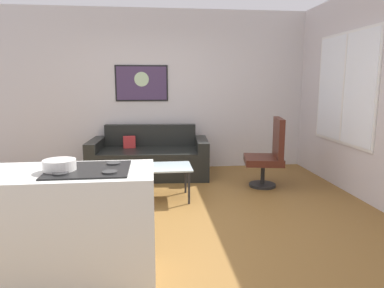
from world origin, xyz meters
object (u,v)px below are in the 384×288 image
at_px(wall_painting, 142,83).
at_px(couch, 149,159).
at_px(mixing_bowl, 60,166).
at_px(armchair, 269,154).
at_px(coffee_table, 151,169).

bearing_deg(wall_painting, couch, -77.51).
relative_size(mixing_bowl, wall_painting, 0.26).
height_order(couch, wall_painting, wall_painting).
distance_m(couch, armchair, 1.98).
distance_m(coffee_table, wall_painting, 2.06).
relative_size(couch, mixing_bowl, 8.33).
distance_m(coffee_table, armchair, 1.79).
xyz_separation_m(couch, mixing_bowl, (-0.63, -3.17, 0.66)).
distance_m(couch, mixing_bowl, 3.30).
relative_size(coffee_table, mixing_bowl, 4.45).
bearing_deg(couch, mixing_bowl, -101.25).
height_order(couch, armchair, armchair).
distance_m(armchair, mixing_bowl, 3.38).
bearing_deg(wall_painting, coffee_table, -85.25).
distance_m(mixing_bowl, wall_painting, 3.75).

